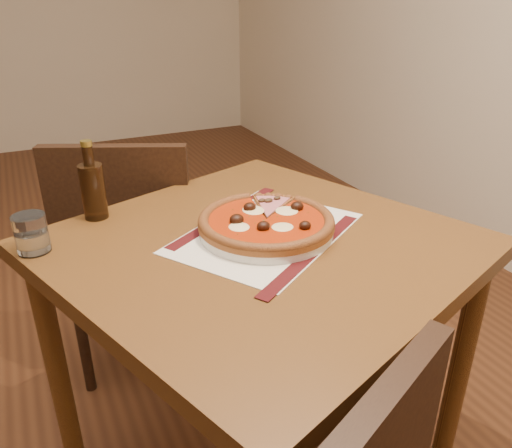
{
  "coord_description": "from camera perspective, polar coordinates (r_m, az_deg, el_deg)",
  "views": [
    {
      "loc": [
        0.49,
        -1.57,
        1.24
      ],
      "look_at": [
        0.91,
        -0.69,
        0.78
      ],
      "focal_mm": 35.0,
      "sensor_mm": 36.0,
      "label": 1
    }
  ],
  "objects": [
    {
      "name": "ham_slice",
      "position": [
        1.18,
        2.24,
        2.29
      ],
      "size": [
        0.12,
        0.14,
        0.02
      ],
      "rotation": [
        0.0,
        0.0,
        0.98
      ],
      "color": "#955524",
      "rests_on": "plate"
    },
    {
      "name": "plate",
      "position": [
        1.1,
        1.17,
        -0.53
      ],
      "size": [
        0.3,
        0.3,
        0.02
      ],
      "primitive_type": "cylinder",
      "color": "white",
      "rests_on": "placemat"
    },
    {
      "name": "chair_far",
      "position": [
        1.64,
        -13.9,
        -2.75
      ],
      "size": [
        0.54,
        0.54,
        0.86
      ],
      "rotation": [
        0.0,
        0.0,
        2.72
      ],
      "color": "black",
      "rests_on": "ground"
    },
    {
      "name": "water_glass",
      "position": [
        1.11,
        -24.29,
        -1.01
      ],
      "size": [
        0.07,
        0.07,
        0.08
      ],
      "primitive_type": "cylinder",
      "rotation": [
        0.0,
        0.0,
        0.13
      ],
      "color": "white",
      "rests_on": "table"
    },
    {
      "name": "placemat",
      "position": [
        1.1,
        1.17,
        -0.99
      ],
      "size": [
        0.5,
        0.47,
        0.0
      ],
      "primitive_type": "cube",
      "rotation": [
        0.0,
        0.0,
        0.57
      ],
      "color": "beige",
      "rests_on": "table"
    },
    {
      "name": "bottle",
      "position": [
        1.21,
        -18.15,
        3.89
      ],
      "size": [
        0.06,
        0.06,
        0.19
      ],
      "color": "#321C0C",
      "rests_on": "table"
    },
    {
      "name": "table",
      "position": [
        1.12,
        0.44,
        -6.48
      ],
      "size": [
        1.03,
        1.03,
        0.75
      ],
      "rotation": [
        0.0,
        0.0,
        0.35
      ],
      "color": "brown",
      "rests_on": "ground"
    },
    {
      "name": "pizza",
      "position": [
        1.09,
        1.18,
        0.4
      ],
      "size": [
        0.3,
        0.3,
        0.04
      ],
      "color": "#955524",
      "rests_on": "plate"
    }
  ]
}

